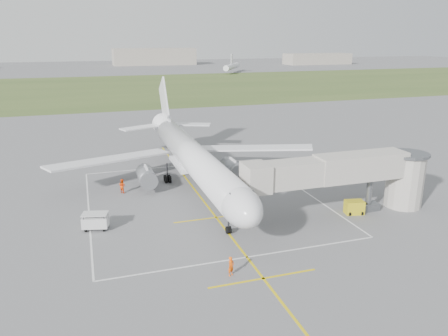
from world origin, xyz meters
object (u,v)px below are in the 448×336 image
object	(u,v)px
airliner	(193,158)
ramp_worker_nose	(231,266)
baggage_cart	(95,221)
ramp_worker_wing	(122,186)
gpu_unit	(354,207)
jet_bridge	(354,174)

from	to	relation	value
airliner	ramp_worker_nose	size ratio (longest dim) A/B	26.17
baggage_cart	ramp_worker_wing	distance (m)	11.65
airliner	ramp_worker_wing	distance (m)	10.18
airliner	gpu_unit	xyz separation A→B (m)	(15.85, -14.63, -3.60)
ramp_worker_nose	ramp_worker_wing	bearing A→B (deg)	74.60
baggage_cart	ramp_worker_nose	size ratio (longest dim) A/B	1.68
ramp_worker_wing	airliner	bearing A→B (deg)	-140.04
airliner	ramp_worker_wing	world-z (taller)	airliner
ramp_worker_nose	airliner	bearing A→B (deg)	52.56
baggage_cart	ramp_worker_wing	size ratio (longest dim) A/B	1.56
gpu_unit	ramp_worker_wing	bearing A→B (deg)	159.56
gpu_unit	ramp_worker_wing	size ratio (longest dim) A/B	1.23
gpu_unit	jet_bridge	bearing A→B (deg)	119.77
gpu_unit	ramp_worker_nose	bearing A→B (deg)	-143.01
airliner	baggage_cart	distance (m)	16.95
ramp_worker_wing	jet_bridge	bearing A→B (deg)	-164.54
airliner	jet_bridge	distance (m)	21.22
airliner	baggage_cart	world-z (taller)	airliner
gpu_unit	airliner	bearing A→B (deg)	148.75
airliner	ramp_worker_wing	bearing A→B (deg)	173.10
baggage_cart	airliner	bearing A→B (deg)	50.37
jet_bridge	baggage_cart	distance (m)	29.66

